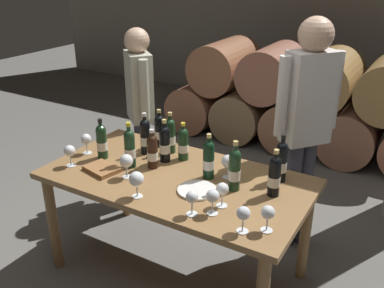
# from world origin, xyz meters

# --- Properties ---
(ground_plane) EXTENTS (14.00, 14.00, 0.00)m
(ground_plane) POSITION_xyz_m (0.00, 0.00, 0.00)
(ground_plane) COLOR #66635E
(cellar_back_wall) EXTENTS (10.00, 0.24, 2.80)m
(cellar_back_wall) POSITION_xyz_m (0.00, 4.20, 1.40)
(cellar_back_wall) COLOR gray
(cellar_back_wall) RESTS_ON ground_plane
(barrel_stack) EXTENTS (3.12, 0.90, 1.15)m
(barrel_stack) POSITION_xyz_m (0.00, 2.60, 0.54)
(barrel_stack) COLOR #985F43
(barrel_stack) RESTS_ON ground_plane
(dining_table) EXTENTS (1.70, 0.90, 0.76)m
(dining_table) POSITION_xyz_m (0.00, 0.00, 0.67)
(dining_table) COLOR olive
(dining_table) RESTS_ON ground_plane
(wine_bottle_0) EXTENTS (0.07, 0.07, 0.31)m
(wine_bottle_0) POSITION_xyz_m (-0.19, 0.15, 0.89)
(wine_bottle_0) COLOR black
(wine_bottle_0) RESTS_ON dining_table
(wine_bottle_1) EXTENTS (0.07, 0.07, 0.32)m
(wine_bottle_1) POSITION_xyz_m (0.39, 0.03, 0.90)
(wine_bottle_1) COLOR #19381E
(wine_bottle_1) RESTS_ON dining_table
(wine_bottle_2) EXTENTS (0.07, 0.07, 0.30)m
(wine_bottle_2) POSITION_xyz_m (0.19, 0.09, 0.89)
(wine_bottle_2) COLOR black
(wine_bottle_2) RESTS_ON dining_table
(wine_bottle_3) EXTENTS (0.07, 0.07, 0.30)m
(wine_bottle_3) POSITION_xyz_m (-0.23, 0.29, 0.89)
(wine_bottle_3) COLOR #19381E
(wine_bottle_3) RESTS_ON dining_table
(wine_bottle_4) EXTENTS (0.07, 0.07, 0.32)m
(wine_bottle_4) POSITION_xyz_m (-0.34, -0.04, 0.90)
(wine_bottle_4) COLOR #19381E
(wine_bottle_4) RESTS_ON dining_table
(wine_bottle_5) EXTENTS (0.07, 0.07, 0.27)m
(wine_bottle_5) POSITION_xyz_m (-0.09, 0.24, 0.88)
(wine_bottle_5) COLOR #19381E
(wine_bottle_5) RESTS_ON dining_table
(wine_bottle_6) EXTENTS (0.07, 0.07, 0.30)m
(wine_bottle_6) POSITION_xyz_m (-0.38, 0.19, 0.89)
(wine_bottle_6) COLOR black
(wine_bottle_6) RESTS_ON dining_table
(wine_bottle_7) EXTENTS (0.07, 0.07, 0.27)m
(wine_bottle_7) POSITION_xyz_m (-0.20, 0.03, 0.88)
(wine_bottle_7) COLOR black
(wine_bottle_7) RESTS_ON dining_table
(wine_bottle_8) EXTENTS (0.07, 0.07, 0.28)m
(wine_bottle_8) POSITION_xyz_m (-0.37, 0.35, 0.88)
(wine_bottle_8) COLOR black
(wine_bottle_8) RESTS_ON dining_table
(wine_bottle_9) EXTENTS (0.07, 0.07, 0.29)m
(wine_bottle_9) POSITION_xyz_m (0.62, 0.09, 0.89)
(wine_bottle_9) COLOR black
(wine_bottle_9) RESTS_ON dining_table
(wine_bottle_10) EXTENTS (0.07, 0.07, 0.29)m
(wine_bottle_10) POSITION_xyz_m (-0.59, -0.03, 0.89)
(wine_bottle_10) COLOR #19381E
(wine_bottle_10) RESTS_ON dining_table
(wine_bottle_11) EXTENTS (0.07, 0.07, 0.31)m
(wine_bottle_11) POSITION_xyz_m (0.59, 0.28, 0.89)
(wine_bottle_11) COLOR black
(wine_bottle_11) RESTS_ON dining_table
(wine_glass_0) EXTENTS (0.08, 0.08, 0.15)m
(wine_glass_0) POSITION_xyz_m (-0.69, -0.24, 0.87)
(wine_glass_0) COLOR white
(wine_glass_0) RESTS_ON dining_table
(wine_glass_1) EXTENTS (0.07, 0.07, 0.15)m
(wine_glass_1) POSITION_xyz_m (0.72, -0.27, 0.86)
(wine_glass_1) COLOR white
(wine_glass_1) RESTS_ON dining_table
(wine_glass_2) EXTENTS (0.08, 0.08, 0.15)m
(wine_glass_2) POSITION_xyz_m (-0.74, -0.03, 0.87)
(wine_glass_2) COLOR white
(wine_glass_2) RESTS_ON dining_table
(wine_glass_3) EXTENTS (0.08, 0.08, 0.16)m
(wine_glass_3) POSITION_xyz_m (0.29, 0.15, 0.87)
(wine_glass_3) COLOR white
(wine_glass_3) RESTS_ON dining_table
(wine_glass_4) EXTENTS (0.07, 0.07, 0.15)m
(wine_glass_4) POSITION_xyz_m (0.41, -0.27, 0.87)
(wine_glass_4) COLOR white
(wine_glass_4) RESTS_ON dining_table
(wine_glass_5) EXTENTS (0.09, 0.09, 0.16)m
(wine_glass_5) POSITION_xyz_m (-0.06, -0.33, 0.87)
(wine_glass_5) COLOR white
(wine_glass_5) RESTS_ON dining_table
(wine_glass_6) EXTENTS (0.09, 0.09, 0.16)m
(wine_glass_6) POSITION_xyz_m (-0.26, -0.17, 0.87)
(wine_glass_6) COLOR white
(wine_glass_6) RESTS_ON dining_table
(wine_glass_7) EXTENTS (0.07, 0.07, 0.15)m
(wine_glass_7) POSITION_xyz_m (0.62, -0.34, 0.86)
(wine_glass_7) COLOR white
(wine_glass_7) RESTS_ON dining_table
(wine_glass_8) EXTENTS (0.07, 0.07, 0.14)m
(wine_glass_8) POSITION_xyz_m (0.31, -0.33, 0.86)
(wine_glass_8) COLOR white
(wine_glass_8) RESTS_ON dining_table
(wine_glass_9) EXTENTS (0.07, 0.07, 0.15)m
(wine_glass_9) POSITION_xyz_m (0.42, -0.17, 0.86)
(wine_glass_9) COLOR white
(wine_glass_9) RESTS_ON dining_table
(tasting_notebook) EXTENTS (0.25, 0.20, 0.03)m
(tasting_notebook) POSITION_xyz_m (-0.46, -0.19, 0.77)
(tasting_notebook) COLOR #936038
(tasting_notebook) RESTS_ON dining_table
(serving_plate) EXTENTS (0.24, 0.24, 0.01)m
(serving_plate) POSITION_xyz_m (0.21, -0.10, 0.77)
(serving_plate) COLOR white
(serving_plate) RESTS_ON dining_table
(sommelier_presenting) EXTENTS (0.34, 0.41, 1.72)m
(sommelier_presenting) POSITION_xyz_m (0.59, 0.75, 1.04)
(sommelier_presenting) COLOR #383842
(sommelier_presenting) RESTS_ON ground_plane
(taster_seated_left) EXTENTS (0.39, 0.35, 1.54)m
(taster_seated_left) POSITION_xyz_m (-0.82, 0.72, 0.92)
(taster_seated_left) COLOR #383842
(taster_seated_left) RESTS_ON ground_plane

